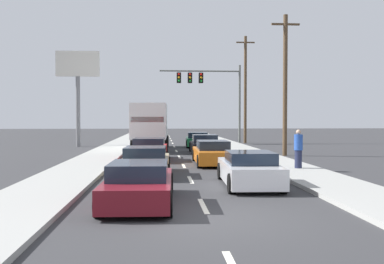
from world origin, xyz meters
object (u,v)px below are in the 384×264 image
object	(u,v)px
car_red	(149,150)
traffic_signal_mast	(204,84)
car_orange	(213,153)
roadside_billboard	(78,80)
car_tan	(146,162)
pedestrian_near_corner	(298,149)
utility_pole_mid	(285,83)
car_black	(204,145)
utility_pole_far	(245,88)
car_green	(197,140)
box_truck	(151,124)
car_white	(249,170)
car_maroon	(139,184)

from	to	relation	value
car_red	traffic_signal_mast	bearing A→B (deg)	73.59
car_orange	roadside_billboard	distance (m)	18.59
car_tan	pedestrian_near_corner	bearing A→B (deg)	7.55
utility_pole_mid	car_tan	bearing A→B (deg)	-133.51
car_black	roadside_billboard	size ratio (longest dim) A/B	0.53
car_red	car_orange	distance (m)	4.11
car_orange	utility_pole_far	xyz separation A→B (m)	(5.53, 19.40, 4.75)
pedestrian_near_corner	traffic_signal_mast	bearing A→B (deg)	95.42
car_tan	roadside_billboard	bearing A→B (deg)	108.34
car_green	box_truck	bearing A→B (deg)	-139.64
car_black	car_orange	xyz separation A→B (m)	(-0.32, -7.25, -0.01)
car_tan	car_orange	bearing A→B (deg)	51.26
car_white	roadside_billboard	size ratio (longest dim) A/B	0.55
car_green	car_orange	distance (m)	13.95
car_green	traffic_signal_mast	world-z (taller)	traffic_signal_mast
utility_pole_far	box_truck	bearing A→B (deg)	-135.75
utility_pole_mid	utility_pole_far	bearing A→B (deg)	88.74
car_black	traffic_signal_mast	size ratio (longest dim) A/B	0.56
box_truck	car_black	bearing A→B (deg)	-42.80
utility_pole_far	roadside_billboard	bearing A→B (deg)	-164.02
car_green	utility_pole_far	world-z (taller)	utility_pole_far
car_tan	car_maroon	bearing A→B (deg)	-89.72
car_black	car_white	size ratio (longest dim) A/B	0.98
traffic_signal_mast	roadside_billboard	world-z (taller)	roadside_billboard
box_truck	utility_pole_far	world-z (taller)	utility_pole_far
car_white	car_tan	bearing A→B (deg)	139.58
car_green	car_black	world-z (taller)	car_black
car_green	utility_pole_mid	xyz separation A→B (m)	(4.80, -9.09, 4.02)
box_truck	car_black	xyz separation A→B (m)	(3.72, -3.45, -1.41)
car_white	pedestrian_near_corner	distance (m)	5.09
car_white	traffic_signal_mast	world-z (taller)	traffic_signal_mast
box_truck	car_maroon	xyz separation A→B (m)	(0.16, -20.87, -1.44)
car_maroon	car_green	size ratio (longest dim) A/B	1.02
roadside_billboard	traffic_signal_mast	bearing A→B (deg)	17.19
car_red	car_tan	distance (m)	6.55
car_maroon	car_orange	xyz separation A→B (m)	(3.25, 10.18, 0.02)
car_maroon	pedestrian_near_corner	xyz separation A→B (m)	(6.73, 6.98, 0.46)
car_tan	utility_pole_far	xyz separation A→B (m)	(8.81, 23.49, 4.76)
car_black	utility_pole_mid	bearing A→B (deg)	-26.04
car_orange	roadside_billboard	world-z (taller)	roadside_billboard
utility_pole_mid	box_truck	bearing A→B (deg)	145.88
car_orange	pedestrian_near_corner	bearing A→B (deg)	-42.56
pedestrian_near_corner	utility_pole_mid	bearing A→B (deg)	77.85
car_orange	roadside_billboard	size ratio (longest dim) A/B	0.58
car_white	utility_pole_mid	world-z (taller)	utility_pole_mid
traffic_signal_mast	roadside_billboard	size ratio (longest dim) A/B	0.95
car_green	pedestrian_near_corner	size ratio (longest dim) A/B	2.60
car_maroon	roadside_billboard	world-z (taller)	roadside_billboard
car_red	pedestrian_near_corner	size ratio (longest dim) A/B	2.61
car_black	car_white	bearing A→B (deg)	-89.63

